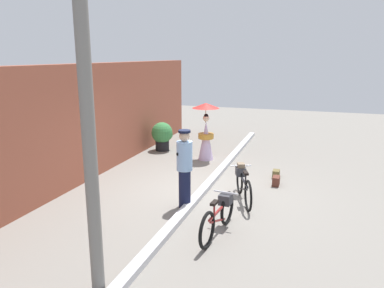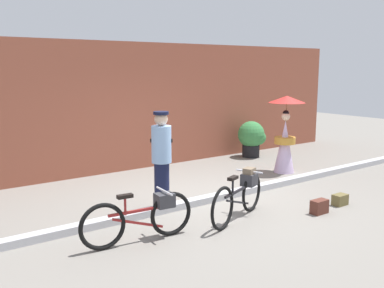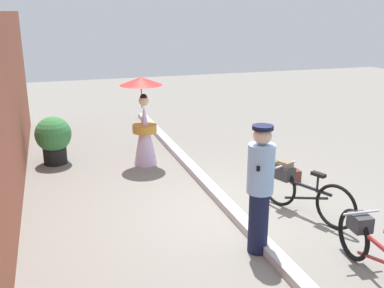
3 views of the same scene
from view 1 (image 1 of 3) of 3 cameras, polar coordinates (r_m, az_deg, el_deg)
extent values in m
plane|color=gray|center=(9.18, 1.77, -7.33)|extent=(30.00, 30.00, 0.00)
cube|color=brown|center=(10.21, -16.42, 3.13)|extent=(14.00, 0.40, 3.05)
cube|color=#B2B2B7|center=(9.16, 1.77, -6.98)|extent=(14.00, 0.20, 0.12)
torus|color=black|center=(7.45, 5.39, -9.71)|extent=(0.67, 0.13, 0.66)
torus|color=black|center=(6.56, 2.30, -13.02)|extent=(0.67, 0.13, 0.66)
cube|color=maroon|center=(6.94, 3.97, -10.25)|extent=(0.88, 0.12, 0.04)
cube|color=maroon|center=(7.02, 3.95, -11.60)|extent=(0.77, 0.11, 0.28)
cylinder|color=maroon|center=(6.74, 3.42, -10.03)|extent=(0.03, 0.03, 0.27)
cube|color=black|center=(6.69, 3.43, -8.96)|extent=(0.23, 0.11, 0.05)
cylinder|color=silver|center=(7.22, 5.18, -7.38)|extent=(0.08, 0.48, 0.03)
cube|color=#333338|center=(7.27, 5.16, -8.38)|extent=(0.28, 0.25, 0.20)
torus|color=black|center=(9.05, 7.29, -5.45)|extent=(0.65, 0.30, 0.68)
torus|color=black|center=(8.08, 8.59, -7.84)|extent=(0.65, 0.30, 0.68)
cube|color=black|center=(8.51, 7.93, -5.64)|extent=(0.83, 0.36, 0.04)
cube|color=black|center=(8.58, 7.89, -6.84)|extent=(0.73, 0.31, 0.28)
cylinder|color=black|center=(8.30, 8.20, -5.34)|extent=(0.03, 0.03, 0.28)
cube|color=black|center=(8.26, 8.23, -4.41)|extent=(0.24, 0.16, 0.05)
cylinder|color=silver|center=(8.83, 7.48, -3.30)|extent=(0.20, 0.46, 0.03)
cube|color=#333338|center=(8.87, 7.46, -4.18)|extent=(0.32, 0.30, 0.20)
cube|color=#72604C|center=(8.84, 7.48, -3.38)|extent=(0.24, 0.22, 0.14)
cylinder|color=#141938|center=(8.17, -1.13, -6.83)|extent=(0.26, 0.26, 0.84)
cylinder|color=#8CB2E0|center=(7.94, -1.15, -1.82)|extent=(0.34, 0.34, 0.63)
sphere|color=#D8B293|center=(7.84, -1.17, 1.22)|extent=(0.23, 0.23, 0.23)
cylinder|color=black|center=(7.82, -1.17, 1.95)|extent=(0.26, 0.26, 0.05)
cube|color=black|center=(7.93, -1.15, -1.38)|extent=(0.32, 0.27, 0.06)
cone|color=silver|center=(11.82, 2.14, 0.53)|extent=(0.48, 0.48, 1.23)
cylinder|color=#C1842D|center=(11.79, 2.15, 1.23)|extent=(0.49, 0.49, 0.16)
sphere|color=beige|center=(11.68, 2.17, 3.95)|extent=(0.20, 0.20, 0.20)
sphere|color=black|center=(11.67, 2.18, 4.29)|extent=(0.15, 0.15, 0.15)
cylinder|color=olive|center=(11.72, 2.11, 4.56)|extent=(0.02, 0.02, 0.55)
cone|color=red|center=(11.68, 2.13, 5.89)|extent=(0.85, 0.85, 0.16)
cylinder|color=black|center=(13.09, -4.56, -0.25)|extent=(0.47, 0.47, 0.34)
sphere|color=#387F42|center=(12.99, -4.60, 1.73)|extent=(0.73, 0.73, 0.73)
sphere|color=#387F42|center=(13.13, -3.84, 1.46)|extent=(0.40, 0.40, 0.40)
cube|color=brown|center=(10.47, 12.73, -4.45)|extent=(0.28, 0.18, 0.20)
cube|color=brown|center=(10.45, 13.04, -4.21)|extent=(0.23, 0.06, 0.07)
cube|color=#592D23|center=(9.81, 12.73, -5.54)|extent=(0.31, 0.17, 0.24)
cube|color=#47241C|center=(9.79, 13.05, -5.24)|extent=(0.26, 0.06, 0.09)
cylinder|color=slate|center=(4.86, -15.61, 2.85)|extent=(0.18, 0.18, 4.80)
camera|label=2|loc=(4.95, 65.34, -3.78)|focal=41.18mm
camera|label=3|loc=(5.66, -44.26, 7.65)|focal=40.83mm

